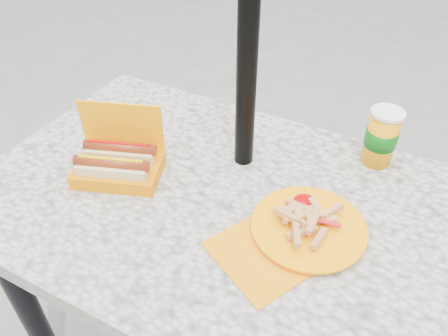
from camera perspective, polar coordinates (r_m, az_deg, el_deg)
The scene contains 5 objects.
picnic_table at distance 1.16m, azimuth -1.06°, elevation -7.47°, with size 1.20×0.80×0.75m.
umbrella_pole at distance 1.01m, azimuth 3.15°, elevation 16.80°, with size 0.05×0.05×2.20m, color black.
hotdog_box at distance 1.15m, azimuth -13.66°, elevation 0.70°, with size 0.25×0.21×0.18m.
fries_plate at distance 1.00m, azimuth 10.48°, elevation -7.61°, with size 0.33×0.37×0.05m.
soda_cup at distance 1.21m, azimuth 19.85°, elevation 3.80°, with size 0.08×0.08×0.16m.
Camera 1 is at (0.38, -0.69, 1.49)m, focal length 35.00 mm.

